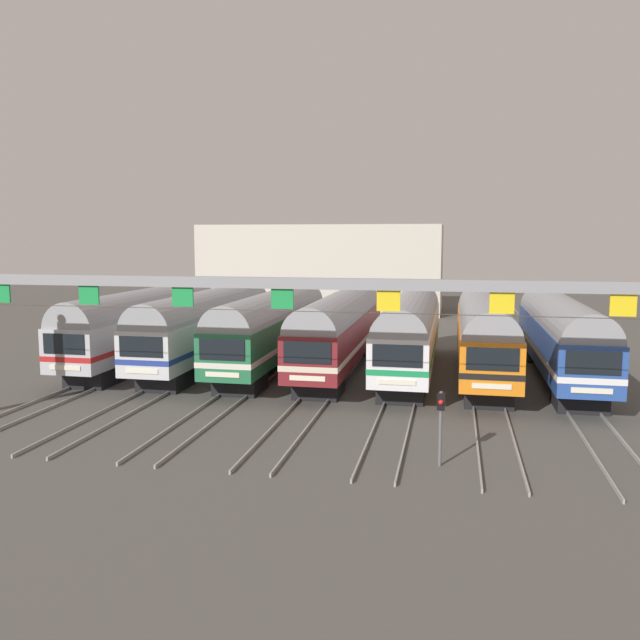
% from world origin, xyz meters
% --- Properties ---
extents(ground_plane, '(160.00, 160.00, 0.00)m').
position_xyz_m(ground_plane, '(0.00, 0.00, 0.00)').
color(ground_plane, '#4C4944').
extents(track_bed, '(26.62, 70.00, 0.15)m').
position_xyz_m(track_bed, '(0.00, 17.00, 0.07)').
color(track_bed, gray).
rests_on(track_bed, ground).
extents(commuter_train_stainless, '(2.88, 18.06, 4.77)m').
position_xyz_m(commuter_train_stainless, '(-12.56, -0.01, 2.69)').
color(commuter_train_stainless, '#B2B5BA').
rests_on(commuter_train_stainless, ground).
extents(commuter_train_silver, '(2.88, 18.06, 5.05)m').
position_xyz_m(commuter_train_silver, '(-8.37, -0.00, 2.69)').
color(commuter_train_silver, silver).
rests_on(commuter_train_silver, ground).
extents(commuter_train_green, '(2.88, 18.06, 5.05)m').
position_xyz_m(commuter_train_green, '(-4.19, -0.00, 2.69)').
color(commuter_train_green, '#236B42').
rests_on(commuter_train_green, ground).
extents(commuter_train_maroon, '(2.88, 18.06, 5.05)m').
position_xyz_m(commuter_train_maroon, '(0.00, -0.00, 2.69)').
color(commuter_train_maroon, maroon).
rests_on(commuter_train_maroon, ground).
extents(commuter_train_white, '(2.88, 18.06, 5.05)m').
position_xyz_m(commuter_train_white, '(4.19, -0.00, 2.69)').
color(commuter_train_white, white).
rests_on(commuter_train_white, ground).
extents(commuter_train_orange, '(2.88, 18.06, 4.77)m').
position_xyz_m(commuter_train_orange, '(8.37, -0.01, 2.69)').
color(commuter_train_orange, orange).
rests_on(commuter_train_orange, ground).
extents(commuter_train_blue, '(2.88, 18.06, 4.77)m').
position_xyz_m(commuter_train_blue, '(12.56, -0.01, 2.69)').
color(commuter_train_blue, '#284C9E').
rests_on(commuter_train_blue, ground).
extents(catenary_gantry, '(30.36, 0.44, 6.97)m').
position_xyz_m(catenary_gantry, '(0.00, -13.50, 5.44)').
color(catenary_gantry, gray).
rests_on(catenary_gantry, ground).
extents(yard_signal_mast, '(0.28, 0.35, 2.70)m').
position_xyz_m(yard_signal_mast, '(6.28, -15.69, 1.89)').
color(yard_signal_mast, '#59595E').
rests_on(yard_signal_mast, ground).
extents(maintenance_building, '(25.66, 10.00, 9.29)m').
position_xyz_m(maintenance_building, '(-7.49, 32.45, 4.64)').
color(maintenance_building, beige).
rests_on(maintenance_building, ground).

